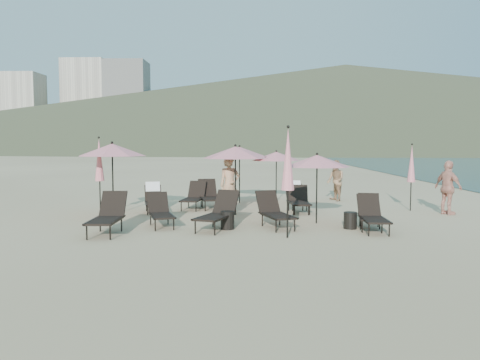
{
  "coord_description": "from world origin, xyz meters",
  "views": [
    {
      "loc": [
        -0.86,
        -12.58,
        2.3
      ],
      "look_at": [
        -1.3,
        3.5,
        1.1
      ],
      "focal_mm": 35.0,
      "sensor_mm": 36.0,
      "label": 1
    }
  ],
  "objects_px": {
    "beachgoer_c": "(448,188)",
    "lounger_5": "(370,213)",
    "umbrella_open_0": "(112,150)",
    "umbrella_open_2": "(317,161)",
    "lounger_1": "(160,211)",
    "lounger_3": "(274,211)",
    "lounger_2": "(218,212)",
    "beachgoer_b": "(335,180)",
    "umbrella_open_1": "(235,153)",
    "side_table_0": "(227,220)",
    "lounger_8": "(210,195)",
    "umbrella_open_4": "(276,156)",
    "lounger_7": "(194,196)",
    "umbrella_closed_1": "(412,164)",
    "lounger_10": "(300,200)",
    "umbrella_closed_2": "(99,160)",
    "lounger_0": "(108,215)",
    "lounger_6": "(154,198)",
    "lounger_9": "(297,197)",
    "side_table_1": "(350,220)",
    "beachgoer_a": "(230,185)",
    "umbrella_closed_0": "(288,160)",
    "umbrella_open_3": "(239,152)",
    "lounger_4": "(373,215)"
  },
  "relations": [
    {
      "from": "lounger_10",
      "to": "beachgoer_a",
      "type": "bearing_deg",
      "value": -164.21
    },
    {
      "from": "lounger_9",
      "to": "lounger_8",
      "type": "bearing_deg",
      "value": 157.75
    },
    {
      "from": "lounger_5",
      "to": "lounger_9",
      "type": "bearing_deg",
      "value": 127.71
    },
    {
      "from": "lounger_2",
      "to": "lounger_10",
      "type": "relative_size",
      "value": 1.2
    },
    {
      "from": "umbrella_closed_1",
      "to": "beachgoer_a",
      "type": "relative_size",
      "value": 1.23
    },
    {
      "from": "lounger_2",
      "to": "lounger_5",
      "type": "height_order",
      "value": "lounger_2"
    },
    {
      "from": "lounger_2",
      "to": "beachgoer_b",
      "type": "bearing_deg",
      "value": 76.77
    },
    {
      "from": "lounger_2",
      "to": "umbrella_closed_2",
      "type": "xyz_separation_m",
      "value": [
        -4.16,
        2.75,
        1.33
      ]
    },
    {
      "from": "umbrella_closed_0",
      "to": "umbrella_closed_2",
      "type": "bearing_deg",
      "value": 146.84
    },
    {
      "from": "lounger_1",
      "to": "umbrella_open_0",
      "type": "height_order",
      "value": "umbrella_open_0"
    },
    {
      "from": "side_table_0",
      "to": "beachgoer_c",
      "type": "height_order",
      "value": "beachgoer_c"
    },
    {
      "from": "umbrella_open_1",
      "to": "umbrella_open_4",
      "type": "distance_m",
      "value": 3.79
    },
    {
      "from": "umbrella_open_0",
      "to": "umbrella_open_1",
      "type": "xyz_separation_m",
      "value": [
        4.04,
        0.07,
        -0.09
      ]
    },
    {
      "from": "lounger_1",
      "to": "umbrella_closed_0",
      "type": "bearing_deg",
      "value": -44.09
    },
    {
      "from": "umbrella_open_4",
      "to": "side_table_1",
      "type": "relative_size",
      "value": 4.55
    },
    {
      "from": "lounger_0",
      "to": "lounger_2",
      "type": "distance_m",
      "value": 2.91
    },
    {
      "from": "lounger_9",
      "to": "beachgoer_b",
      "type": "distance_m",
      "value": 3.73
    },
    {
      "from": "umbrella_open_3",
      "to": "umbrella_closed_0",
      "type": "bearing_deg",
      "value": -78.69
    },
    {
      "from": "lounger_7",
      "to": "umbrella_closed_1",
      "type": "bearing_deg",
      "value": 3.83
    },
    {
      "from": "umbrella_open_2",
      "to": "side_table_0",
      "type": "distance_m",
      "value": 3.19
    },
    {
      "from": "lounger_7",
      "to": "umbrella_open_1",
      "type": "bearing_deg",
      "value": -37.84
    },
    {
      "from": "lounger_2",
      "to": "umbrella_open_1",
      "type": "bearing_deg",
      "value": 101.76
    },
    {
      "from": "umbrella_open_1",
      "to": "beachgoer_c",
      "type": "xyz_separation_m",
      "value": [
        7.04,
        0.28,
        -1.16
      ]
    },
    {
      "from": "umbrella_closed_2",
      "to": "umbrella_open_4",
      "type": "bearing_deg",
      "value": 29.01
    },
    {
      "from": "lounger_10",
      "to": "umbrella_open_2",
      "type": "relative_size",
      "value": 0.76
    },
    {
      "from": "lounger_2",
      "to": "umbrella_open_4",
      "type": "distance_m",
      "value": 6.54
    },
    {
      "from": "lounger_0",
      "to": "lounger_6",
      "type": "xyz_separation_m",
      "value": [
        0.34,
        4.02,
        -0.01
      ]
    },
    {
      "from": "lounger_10",
      "to": "umbrella_closed_2",
      "type": "bearing_deg",
      "value": -171.93
    },
    {
      "from": "lounger_5",
      "to": "umbrella_closed_0",
      "type": "bearing_deg",
      "value": -139.4
    },
    {
      "from": "lounger_1",
      "to": "lounger_3",
      "type": "height_order",
      "value": "lounger_3"
    },
    {
      "from": "beachgoer_c",
      "to": "lounger_5",
      "type": "bearing_deg",
      "value": 103.56
    },
    {
      "from": "lounger_10",
      "to": "umbrella_open_2",
      "type": "bearing_deg",
      "value": -81.02
    },
    {
      "from": "umbrella_open_0",
      "to": "umbrella_open_4",
      "type": "xyz_separation_m",
      "value": [
        5.55,
        3.54,
        -0.29
      ]
    },
    {
      "from": "lounger_10",
      "to": "beachgoer_a",
      "type": "height_order",
      "value": "beachgoer_a"
    },
    {
      "from": "lounger_5",
      "to": "side_table_0",
      "type": "distance_m",
      "value": 3.96
    },
    {
      "from": "umbrella_closed_2",
      "to": "umbrella_open_3",
      "type": "bearing_deg",
      "value": 33.59
    },
    {
      "from": "umbrella_closed_2",
      "to": "side_table_1",
      "type": "xyz_separation_m",
      "value": [
        7.8,
        -2.56,
        -1.57
      ]
    },
    {
      "from": "lounger_3",
      "to": "lounger_4",
      "type": "xyz_separation_m",
      "value": [
        2.61,
        -0.51,
        -0.02
      ]
    },
    {
      "from": "lounger_0",
      "to": "lounger_1",
      "type": "xyz_separation_m",
      "value": [
        1.16,
        1.13,
        -0.06
      ]
    },
    {
      "from": "umbrella_closed_2",
      "to": "side_table_0",
      "type": "height_order",
      "value": "umbrella_closed_2"
    },
    {
      "from": "lounger_7",
      "to": "lounger_1",
      "type": "bearing_deg",
      "value": -91.05
    },
    {
      "from": "lounger_8",
      "to": "umbrella_open_4",
      "type": "bearing_deg",
      "value": 21.09
    },
    {
      "from": "lounger_1",
      "to": "umbrella_closed_0",
      "type": "relative_size",
      "value": 0.61
    },
    {
      "from": "lounger_4",
      "to": "lounger_8",
      "type": "xyz_separation_m",
      "value": [
        -4.8,
        4.49,
        0.04
      ]
    },
    {
      "from": "umbrella_open_0",
      "to": "umbrella_open_2",
      "type": "distance_m",
      "value": 6.67
    },
    {
      "from": "lounger_2",
      "to": "beachgoer_c",
      "type": "xyz_separation_m",
      "value": [
        7.41,
        2.91,
        0.42
      ]
    },
    {
      "from": "lounger_6",
      "to": "umbrella_open_0",
      "type": "distance_m",
      "value": 2.19
    },
    {
      "from": "side_table_0",
      "to": "side_table_1",
      "type": "distance_m",
      "value": 3.39
    },
    {
      "from": "umbrella_open_4",
      "to": "umbrella_open_1",
      "type": "bearing_deg",
      "value": -113.55
    },
    {
      "from": "lounger_3",
      "to": "umbrella_open_0",
      "type": "distance_m",
      "value": 5.9
    }
  ]
}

